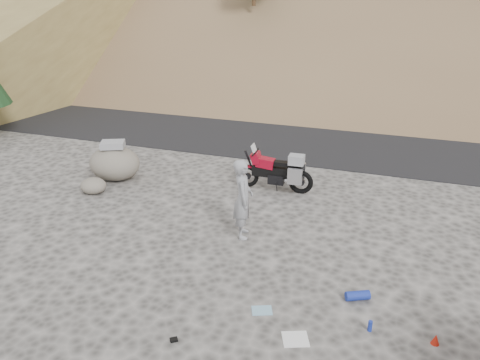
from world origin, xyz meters
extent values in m
plane|color=#3D3B38|center=(0.00, 0.00, 0.00)|extent=(140.00, 140.00, 0.00)
cube|color=black|center=(0.00, 9.00, 0.00)|extent=(120.00, 7.00, 0.05)
cylinder|color=#3D2316|center=(-18.00, 16.00, 3.57)|extent=(0.15, 0.15, 1.26)
torus|color=black|center=(-0.82, 3.49, 0.31)|extent=(0.62, 0.13, 0.62)
cylinder|color=black|center=(-0.82, 3.49, 0.31)|extent=(0.19, 0.06, 0.19)
torus|color=black|center=(0.62, 3.54, 0.31)|extent=(0.66, 0.15, 0.65)
cylinder|color=black|center=(0.62, 3.54, 0.31)|extent=(0.21, 0.08, 0.21)
cylinder|color=black|center=(-0.75, 3.49, 0.65)|extent=(0.35, 0.07, 0.76)
cylinder|color=black|center=(-0.62, 3.49, 1.01)|extent=(0.06, 0.58, 0.04)
cube|color=black|center=(-0.12, 3.51, 0.51)|extent=(1.13, 0.26, 0.28)
cube|color=black|center=(-0.03, 3.51, 0.33)|extent=(0.43, 0.29, 0.26)
cube|color=maroon|center=(-0.34, 3.50, 0.75)|extent=(0.50, 0.30, 0.29)
cube|color=maroon|center=(-0.59, 3.50, 0.86)|extent=(0.29, 0.33, 0.33)
cube|color=silver|center=(-0.66, 3.49, 1.10)|extent=(0.12, 0.28, 0.24)
cube|color=black|center=(0.11, 3.52, 0.77)|extent=(0.52, 0.22, 0.11)
cube|color=black|center=(0.47, 3.53, 0.73)|extent=(0.33, 0.18, 0.09)
cube|color=silver|center=(0.51, 3.29, 0.54)|extent=(0.38, 0.12, 0.42)
cube|color=silver|center=(0.49, 3.77, 0.54)|extent=(0.38, 0.12, 0.42)
cube|color=gray|center=(0.48, 3.53, 0.92)|extent=(0.40, 0.33, 0.24)
cube|color=maroon|center=(-0.82, 3.49, 0.59)|extent=(0.28, 0.12, 0.04)
cylinder|color=black|center=(0.02, 3.35, 0.17)|extent=(0.03, 0.20, 0.34)
cylinder|color=silver|center=(0.44, 3.40, 0.37)|extent=(0.43, 0.10, 0.12)
imported|color=gray|center=(-0.09, 0.90, 0.00)|extent=(0.61, 0.75, 1.77)
ellipsoid|color=#5D574F|center=(-4.51, 2.79, 0.47)|extent=(1.65, 1.48, 0.93)
cube|color=gray|center=(-4.51, 2.79, 1.02)|extent=(0.80, 0.72, 0.18)
ellipsoid|color=#5D574F|center=(-4.53, 1.76, 0.21)|extent=(0.74, 0.68, 0.41)
cube|color=white|center=(1.73, -1.93, 0.01)|extent=(0.50, 0.48, 0.01)
cylinder|color=navy|center=(2.53, -0.61, 0.08)|extent=(0.45, 0.33, 0.17)
cylinder|color=navy|center=(2.80, -1.36, 0.09)|extent=(0.08, 0.08, 0.19)
cone|color=#B51B0C|center=(3.78, -1.33, 0.09)|extent=(0.17, 0.17, 0.17)
cube|color=black|center=(-0.04, -2.57, 0.02)|extent=(0.15, 0.14, 0.04)
cube|color=#7FACC4|center=(1.04, -1.44, 0.01)|extent=(0.41, 0.36, 0.01)
camera|label=1|loc=(2.78, -7.63, 5.08)|focal=35.00mm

